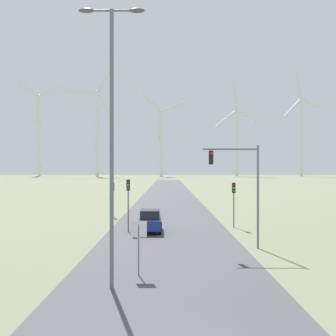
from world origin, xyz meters
TOP-DOWN VIEW (x-y plane):
  - road_surface at (0.00, 48.00)m, footprint 10.00×240.00m
  - streetlamp at (-2.52, 7.25)m, footprint 2.90×0.32m
  - stop_sign_near at (-1.50, 9.31)m, footprint 0.81×0.07m
  - traffic_light_post_near_left at (-3.35, 22.52)m, footprint 0.28×0.34m
  - traffic_light_post_near_right at (5.75, 24.75)m, footprint 0.28×0.34m
  - traffic_light_post_mid_left at (-6.07, 32.87)m, footprint 0.28×0.33m
  - traffic_light_mast_overhead at (4.66, 15.71)m, footprint 3.68×0.34m
  - car_approaching at (-1.53, 22.36)m, footprint 1.88×4.13m
  - wind_turbine_far_left at (-87.15, 255.61)m, footprint 33.87×7.15m
  - wind_turbine_left at (-43.39, 230.11)m, footprint 27.78×11.13m
  - wind_turbine_center at (-4.32, 234.87)m, footprint 27.42×14.57m
  - wind_turbine_right at (44.46, 244.51)m, footprint 31.32×13.97m
  - wind_turbine_far_right at (85.53, 242.32)m, footprint 27.48×10.71m

SIDE VIEW (x-z plane):
  - road_surface at x=0.00m, z-range 0.00..0.01m
  - car_approaching at x=-1.53m, z-range 0.00..1.83m
  - stop_sign_near at x=-1.50m, z-range 0.53..3.19m
  - traffic_light_post_mid_left at x=-6.07m, z-range 0.85..4.50m
  - traffic_light_post_near_right at x=5.75m, z-range 0.92..4.87m
  - traffic_light_post_near_left at x=-3.35m, z-range 0.99..5.29m
  - traffic_light_mast_overhead at x=4.66m, z-range 1.30..8.04m
  - streetlamp at x=-2.52m, z-range 1.31..13.54m
  - wind_turbine_center at x=-4.32m, z-range -0.73..51.13m
  - wind_turbine_right at x=44.46m, z-range -4.32..57.42m
  - wind_turbine_far_right at x=85.53m, z-range -3.24..62.65m
  - wind_turbine_left at x=-43.39m, z-range -3.08..65.51m
  - wind_turbine_far_left at x=-87.15m, z-range -0.41..65.52m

